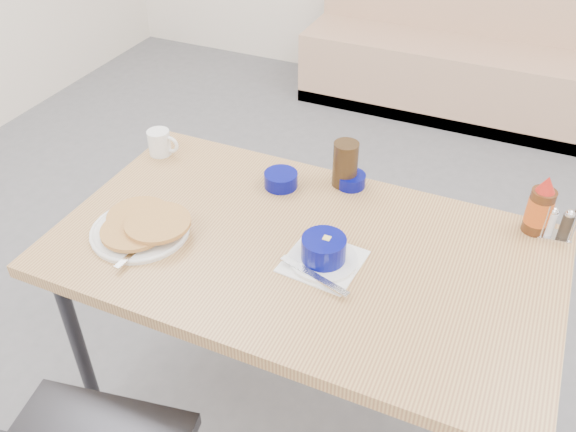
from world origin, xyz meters
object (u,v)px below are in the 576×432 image
at_px(grits_setting, 323,252).
at_px(booth_bench, 460,55).
at_px(pancake_plate, 142,227).
at_px(creamer_bowl, 281,180).
at_px(condiment_caddy, 558,225).
at_px(butter_bowl, 351,180).
at_px(syrup_bottle, 540,208).
at_px(coffee_mug, 160,142).
at_px(dining_table, 302,263).
at_px(amber_tumbler, 345,164).

bearing_deg(grits_setting, booth_bench, 91.69).
height_order(pancake_plate, creamer_bowl, pancake_plate).
bearing_deg(booth_bench, condiment_caddy, -73.74).
height_order(booth_bench, butter_bowl, booth_bench).
bearing_deg(syrup_bottle, condiment_caddy, -0.00).
xyz_separation_m(booth_bench, condiment_caddy, (0.64, -2.19, 0.45)).
distance_m(booth_bench, coffee_mug, 2.41).
relative_size(grits_setting, condiment_caddy, 2.02).
height_order(creamer_bowl, syrup_bottle, syrup_bottle).
height_order(booth_bench, pancake_plate, booth_bench).
relative_size(pancake_plate, coffee_mug, 2.76).
relative_size(dining_table, syrup_bottle, 7.52).
distance_m(coffee_mug, condiment_caddy, 1.28).
distance_m(creamer_bowl, amber_tumbler, 0.21).
xyz_separation_m(dining_table, creamer_bowl, (-0.18, 0.25, 0.09)).
xyz_separation_m(pancake_plate, butter_bowl, (0.47, 0.47, 0.00)).
xyz_separation_m(pancake_plate, condiment_caddy, (1.09, 0.47, 0.02)).
bearing_deg(coffee_mug, amber_tumbler, 7.31).
distance_m(booth_bench, condiment_caddy, 2.33).
height_order(booth_bench, condiment_caddy, booth_bench).
xyz_separation_m(creamer_bowl, amber_tumbler, (0.18, 0.09, 0.05)).
bearing_deg(condiment_caddy, syrup_bottle, 173.34).
bearing_deg(condiment_caddy, dining_table, -158.68).
xyz_separation_m(pancake_plate, syrup_bottle, (1.03, 0.47, 0.06)).
height_order(coffee_mug, condiment_caddy, condiment_caddy).
height_order(booth_bench, amber_tumbler, booth_bench).
height_order(dining_table, pancake_plate, pancake_plate).
relative_size(booth_bench, creamer_bowl, 17.81).
xyz_separation_m(booth_bench, grits_setting, (0.08, -2.57, 0.45)).
bearing_deg(booth_bench, grits_setting, -88.31).
distance_m(butter_bowl, syrup_bottle, 0.56).
height_order(grits_setting, syrup_bottle, syrup_bottle).
relative_size(pancake_plate, butter_bowl, 3.32).
xyz_separation_m(butter_bowl, condiment_caddy, (0.62, -0.00, 0.02)).
xyz_separation_m(creamer_bowl, butter_bowl, (0.20, 0.09, -0.00)).
bearing_deg(pancake_plate, grits_setting, 9.87).
bearing_deg(butter_bowl, amber_tumbler, -180.00).
bearing_deg(coffee_mug, creamer_bowl, -1.32).
distance_m(dining_table, creamer_bowl, 0.32).
height_order(grits_setting, amber_tumbler, amber_tumbler).
height_order(booth_bench, dining_table, booth_bench).
xyz_separation_m(coffee_mug, amber_tumbler, (0.64, 0.08, 0.03)).
relative_size(dining_table, pancake_plate, 4.52).
relative_size(grits_setting, syrup_bottle, 1.21).
xyz_separation_m(butter_bowl, amber_tumbler, (-0.02, -0.00, 0.05)).
bearing_deg(grits_setting, dining_table, 153.75).
bearing_deg(condiment_caddy, grits_setting, -152.88).
bearing_deg(amber_tumbler, booth_bench, 90.01).
bearing_deg(booth_bench, coffee_mug, -105.62).
relative_size(creamer_bowl, butter_bowl, 1.14).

